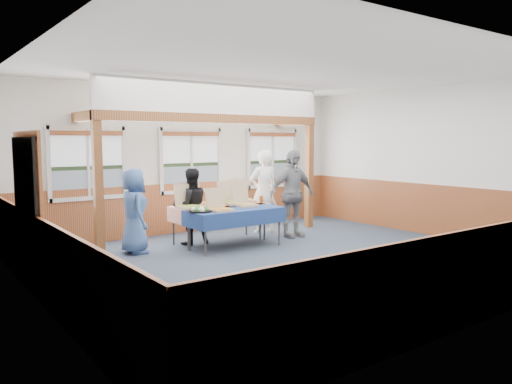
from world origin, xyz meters
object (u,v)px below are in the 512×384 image
table_left (235,212)px  woman_black (191,206)px  table_right (220,208)px  woman_white (263,191)px  man_blue (134,211)px  person_grey (292,194)px

table_left → woman_black: bearing=145.1°
table_right → woman_white: woman_white is taller
woman_black → man_blue: size_ratio=0.97×
table_right → man_blue: 1.78m
woman_white → person_grey: bearing=111.5°
woman_white → table_left: bearing=42.5°
woman_white → man_blue: woman_white is taller
table_left → man_blue: bearing=-180.0°
woman_black → table_left: bearing=132.3°
man_blue → table_right: bearing=-86.8°
table_right → woman_black: bearing=170.5°
man_blue → person_grey: 3.35m
table_left → person_grey: 1.62m
man_blue → person_grey: (3.31, -0.51, 0.15)m
table_left → woman_black: 0.95m
table_right → woman_black: (-0.56, 0.19, 0.05)m
table_left → person_grey: person_grey is taller
table_right → man_blue: man_blue is taller
table_right → woman_black: 0.59m
woman_black → man_blue: 1.21m
table_left → man_blue: (-1.72, 0.71, 0.07)m
man_blue → person_grey: size_ratio=0.84×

